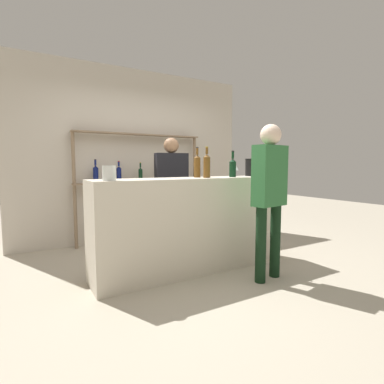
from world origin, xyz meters
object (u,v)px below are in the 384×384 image
object	(u,v)px
counter_bottle_0	(197,165)
customer_right	(269,189)
cork_jar	(109,173)
counter_bottle_2	(207,165)
counter_bottle_1	(233,167)
wine_glass	(236,168)
ice_bucket	(252,167)
server_behind_counter	(171,186)

from	to	relation	value
counter_bottle_0	customer_right	bearing A→B (deg)	-58.46
counter_bottle_0	cork_jar	distance (m)	1.13
cork_jar	customer_right	world-z (taller)	customer_right
counter_bottle_2	counter_bottle_1	bearing A→B (deg)	3.60
counter_bottle_2	wine_glass	xyz separation A→B (m)	(0.61, 0.23, -0.03)
counter_bottle_2	counter_bottle_0	bearing A→B (deg)	102.09
counter_bottle_0	counter_bottle_2	size ratio (longest dim) A/B	1.00
counter_bottle_2	cork_jar	xyz separation A→B (m)	(-1.14, -0.04, -0.07)
ice_bucket	server_behind_counter	bearing A→B (deg)	141.03
wine_glass	cork_jar	world-z (taller)	wine_glass
ice_bucket	counter_bottle_1	bearing A→B (deg)	-161.33
customer_right	server_behind_counter	bearing A→B (deg)	7.06
counter_bottle_0	customer_right	distance (m)	0.90
counter_bottle_0	wine_glass	distance (m)	0.65
counter_bottle_0	ice_bucket	xyz separation A→B (m)	(0.88, 0.02, -0.03)
counter_bottle_1	ice_bucket	world-z (taller)	counter_bottle_1
server_behind_counter	wine_glass	bearing A→B (deg)	54.49
counter_bottle_1	wine_glass	world-z (taller)	counter_bottle_1
ice_bucket	customer_right	size ratio (longest dim) A/B	0.14
customer_right	wine_glass	bearing A→B (deg)	-23.00
counter_bottle_2	cork_jar	size ratio (longest dim) A/B	2.48
counter_bottle_0	counter_bottle_1	bearing A→B (deg)	-17.08
counter_bottle_2	ice_bucket	distance (m)	0.87
wine_glass	server_behind_counter	xyz separation A→B (m)	(-0.63, 0.65, -0.26)
counter_bottle_2	wine_glass	bearing A→B (deg)	20.81
cork_jar	server_behind_counter	world-z (taller)	server_behind_counter
ice_bucket	cork_jar	world-z (taller)	ice_bucket
counter_bottle_2	server_behind_counter	distance (m)	0.93
counter_bottle_2	ice_bucket	size ratio (longest dim) A/B	1.55
ice_bucket	server_behind_counter	distance (m)	1.15
counter_bottle_1	cork_jar	size ratio (longest dim) A/B	2.23
wine_glass	ice_bucket	distance (m)	0.24
counter_bottle_0	counter_bottle_1	size ratio (longest dim) A/B	1.12
counter_bottle_0	server_behind_counter	bearing A→B (deg)	88.91
counter_bottle_0	counter_bottle_1	xyz separation A→B (m)	(0.43, -0.13, -0.02)
counter_bottle_0	customer_right	size ratio (longest dim) A/B	0.22
cork_jar	server_behind_counter	size ratio (longest dim) A/B	0.09
server_behind_counter	counter_bottle_0	bearing A→B (deg)	9.03
server_behind_counter	customer_right	world-z (taller)	customer_right
counter_bottle_2	customer_right	size ratio (longest dim) A/B	0.22
cork_jar	customer_right	distance (m)	1.66
counter_bottle_1	customer_right	size ratio (longest dim) A/B	0.19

